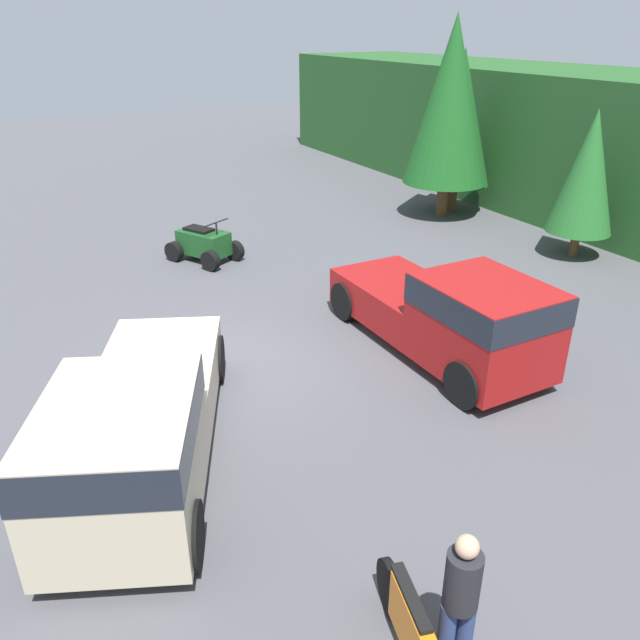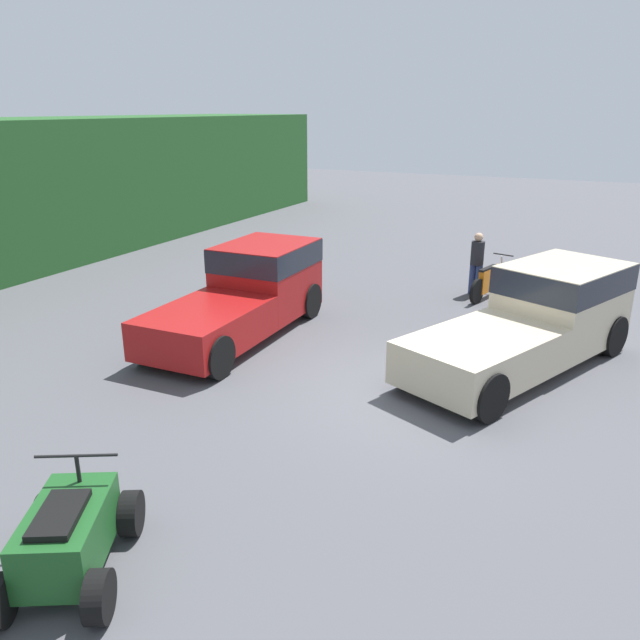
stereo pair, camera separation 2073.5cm
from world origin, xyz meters
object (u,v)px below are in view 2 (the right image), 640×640
quad_atv (69,538)px  rider_person (477,261)px  pickup_truck_second (538,315)px  dirt_bike (490,281)px  pickup_truck_red (249,289)px

quad_atv → rider_person: size_ratio=1.30×
pickup_truck_second → dirt_bike: pickup_truck_second is taller
pickup_truck_red → dirt_bike: size_ratio=2.43×
dirt_bike → quad_atv: 13.40m
pickup_truck_red → pickup_truck_second: bearing=-83.0°
pickup_truck_red → rider_person: (5.33, -4.24, -0.06)m
quad_atv → rider_person: rider_person is taller
pickup_truck_red → quad_atv: bearing=-163.1°
rider_person → quad_atv: bearing=-168.9°
rider_person → dirt_bike: bearing=-86.0°
pickup_truck_second → quad_atv: (-8.85, 3.94, -0.55)m
dirt_bike → quad_atv: bearing=-174.5°
pickup_truck_red → dirt_bike: (5.22, -4.68, -0.56)m
quad_atv → dirt_bike: bearing=-37.4°
quad_atv → pickup_truck_second: bearing=-52.1°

